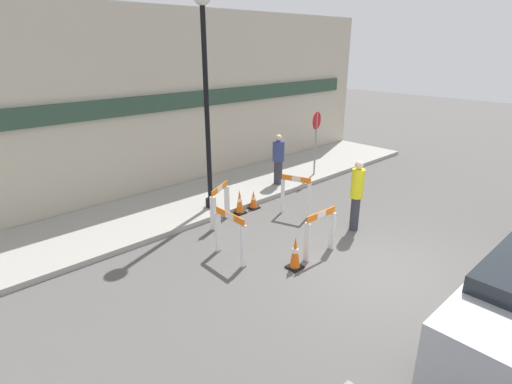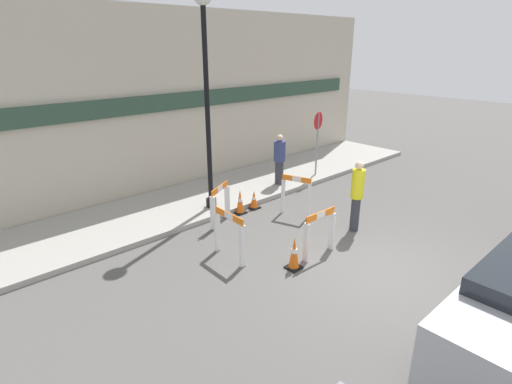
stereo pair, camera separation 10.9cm
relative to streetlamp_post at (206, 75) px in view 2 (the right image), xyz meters
name	(u,v)px [view 2 (the right image)]	position (x,y,z in m)	size (l,w,h in m)	color
ground_plane	(383,274)	(0.60, -5.07, -3.71)	(60.00, 60.00, 0.00)	#565451
sidewalk_slab	(211,196)	(0.60, 0.86, -3.65)	(18.00, 2.85, 0.14)	#9E9B93
storefront_facade	(178,102)	(0.60, 2.36, -0.96)	(18.00, 0.22, 5.50)	#BCB29E
streetlamp_post	(206,75)	(0.00, 0.00, 0.00)	(0.44, 0.44, 5.60)	black
stop_sign	(318,133)	(4.47, -0.10, -2.11)	(0.59, 0.15, 2.19)	gray
barricade_0	(320,232)	(0.25, -3.66, -3.14)	(0.92, 0.16, 1.06)	white
barricade_1	(296,194)	(1.54, -1.80, -3.11)	(0.39, 0.83, 1.12)	white
barricade_2	(220,203)	(-0.31, -0.82, -3.14)	(0.88, 0.53, 1.04)	white
barricade_3	(229,233)	(-1.29, -2.42, -3.11)	(0.17, 0.97, 1.09)	white
traffic_cone_0	(240,202)	(0.50, -0.67, -3.38)	(0.30, 0.30, 0.69)	black
traffic_cone_1	(294,254)	(-0.58, -3.67, -3.36)	(0.30, 0.30, 0.72)	black
traffic_cone_2	(254,200)	(1.02, -0.67, -3.46)	(0.30, 0.30, 0.53)	black
person_worker	(357,194)	(1.91, -3.45, -2.72)	(0.43, 0.43, 1.82)	#33333D
person_pedestrian	(279,158)	(2.81, 0.08, -2.71)	(0.51, 0.51, 1.63)	#33333D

